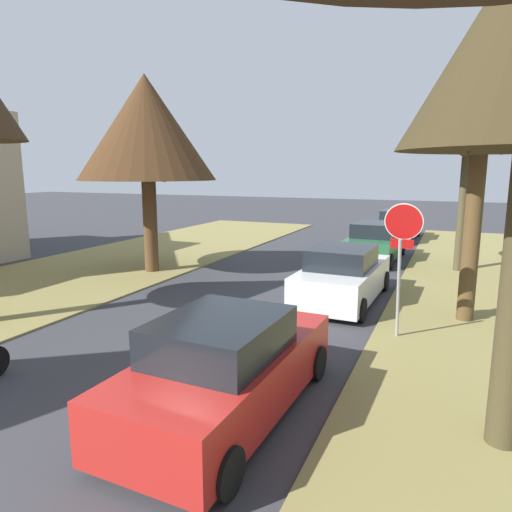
# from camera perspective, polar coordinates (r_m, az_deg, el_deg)

# --- Properties ---
(stop_sign_far) EXTENTS (0.81, 0.63, 2.93)m
(stop_sign_far) POSITION_cam_1_polar(r_m,az_deg,el_deg) (10.20, 17.76, 1.74)
(stop_sign_far) COLOR #9EA0A5
(stop_sign_far) RESTS_ON grass_verge_right
(street_tree_right_mid_b) EXTENTS (2.95, 2.95, 7.21)m
(street_tree_right_mid_b) POSITION_cam_1_polar(r_m,az_deg,el_deg) (12.06, 26.65, 18.80)
(street_tree_right_mid_b) COLOR brown
(street_tree_right_mid_b) RESTS_ON grass_verge_right
(street_tree_right_far) EXTENTS (3.54, 3.54, 7.90)m
(street_tree_right_far) POSITION_cam_1_polar(r_m,az_deg,el_deg) (18.11, 25.24, 17.39)
(street_tree_right_far) COLOR #4B422B
(street_tree_right_far) RESTS_ON grass_verge_right
(street_tree_left_mid_b) EXTENTS (4.77, 4.77, 6.83)m
(street_tree_left_mid_b) POSITION_cam_1_polar(r_m,az_deg,el_deg) (16.80, -13.52, 15.17)
(street_tree_left_mid_b) COLOR brown
(street_tree_left_mid_b) RESTS_ON grass_verge_left
(parked_sedan_red) EXTENTS (2.06, 4.46, 1.57)m
(parked_sedan_red) POSITION_cam_1_polar(r_m,az_deg,el_deg) (7.08, -3.67, -13.76)
(parked_sedan_red) COLOR red
(parked_sedan_red) RESTS_ON ground
(parked_sedan_white) EXTENTS (2.06, 4.46, 1.57)m
(parked_sedan_white) POSITION_cam_1_polar(r_m,az_deg,el_deg) (13.08, 10.79, -2.47)
(parked_sedan_white) COLOR white
(parked_sedan_white) RESTS_ON ground
(parked_sedan_green) EXTENTS (2.06, 4.46, 1.57)m
(parked_sedan_green) POSITION_cam_1_polar(r_m,az_deg,el_deg) (19.40, 14.62, 1.61)
(parked_sedan_green) COLOR #28663D
(parked_sedan_green) RESTS_ON ground
(parked_sedan_silver) EXTENTS (2.06, 4.46, 1.57)m
(parked_sedan_silver) POSITION_cam_1_polar(r_m,az_deg,el_deg) (25.71, 17.27, 3.61)
(parked_sedan_silver) COLOR #BCBCC1
(parked_sedan_silver) RESTS_ON ground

